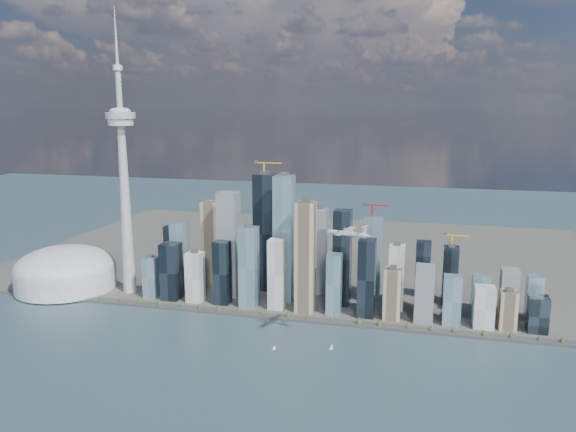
% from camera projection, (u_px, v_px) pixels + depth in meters
% --- Properties ---
extents(ground, '(4000.00, 4000.00, 0.00)m').
position_uv_depth(ground, '(212.00, 382.00, 771.69)').
color(ground, '#324D58').
rests_on(ground, ground).
extents(seawall, '(1100.00, 22.00, 4.00)m').
position_uv_depth(seawall, '(264.00, 316.00, 1009.18)').
color(seawall, '#383838').
rests_on(seawall, ground).
extents(land, '(1400.00, 900.00, 3.00)m').
position_uv_depth(land, '(314.00, 253.00, 1437.45)').
color(land, '#4C4C47').
rests_on(land, ground).
extents(shoreline_trees, '(960.53, 7.20, 8.80)m').
position_uv_depth(shoreline_trees, '(263.00, 312.00, 1007.87)').
color(shoreline_trees, '#3F2D1E').
rests_on(shoreline_trees, seawall).
extents(skyscraper_cluster, '(736.00, 142.00, 263.34)m').
position_uv_depth(skyscraper_cluster, '(306.00, 262.00, 1062.09)').
color(skyscraper_cluster, black).
rests_on(skyscraper_cluster, land).
extents(needle_tower, '(56.00, 56.00, 550.50)m').
position_uv_depth(needle_tower, '(124.00, 177.00, 1092.95)').
color(needle_tower, '#AAA9A4').
rests_on(needle_tower, land).
extents(dome_stadium, '(200.00, 200.00, 86.00)m').
position_uv_depth(dome_stadium, '(66.00, 271.00, 1154.90)').
color(dome_stadium, silver).
rests_on(dome_stadium, land).
extents(airplane, '(69.06, 61.55, 17.03)m').
position_uv_depth(airplane, '(348.00, 233.00, 819.43)').
color(airplane, silver).
rests_on(airplane, ground).
extents(sailboat_west, '(6.30, 3.75, 8.95)m').
position_uv_depth(sailboat_west, '(274.00, 348.00, 871.80)').
color(sailboat_west, silver).
rests_on(sailboat_west, ground).
extents(sailboat_east, '(6.45, 3.64, 9.10)m').
position_uv_depth(sailboat_east, '(331.00, 347.00, 873.48)').
color(sailboat_east, silver).
rests_on(sailboat_east, ground).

